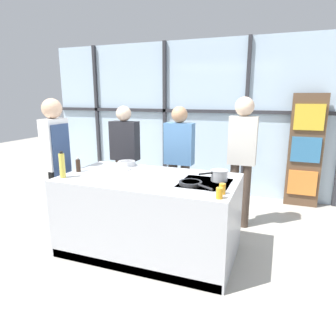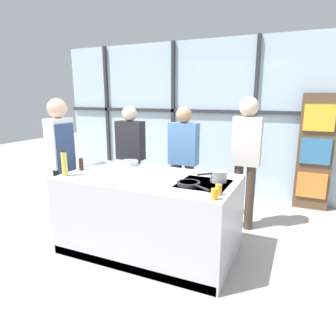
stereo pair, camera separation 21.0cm
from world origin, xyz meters
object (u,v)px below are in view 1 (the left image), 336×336
chef (57,156)px  oil_bottle (62,165)px  spectator_center_left (179,156)px  mixing_bowl (126,163)px  juice_glass_near (219,193)px  juice_glass_far (222,189)px  spectator_far_left (125,153)px  pepper_grinder (78,165)px  white_plate (121,169)px  spectator_center_right (242,152)px  saucepan (219,175)px  frying_pan (191,183)px

chef → oil_bottle: size_ratio=5.91×
spectator_center_left → mixing_bowl: size_ratio=7.28×
spectator_center_left → juice_glass_near: 1.78m
juice_glass_far → spectator_center_left: bearing=122.9°
spectator_far_left → pepper_grinder: 1.16m
mixing_bowl → white_plate: bearing=-78.6°
mixing_bowl → pepper_grinder: (-0.40, -0.49, 0.05)m
mixing_bowl → juice_glass_far: juice_glass_far is taller
spectator_far_left → oil_bottle: spectator_far_left is taller
pepper_grinder → mixing_bowl: bearing=50.6°
spectator_far_left → mixing_bowl: bearing=120.1°
spectator_center_right → saucepan: bearing=83.1°
pepper_grinder → juice_glass_near: size_ratio=1.78×
saucepan → juice_glass_near: saucepan is taller
saucepan → mixing_bowl: 1.32m
white_plate → juice_glass_near: size_ratio=2.35×
spectator_center_left → juice_glass_near: (0.90, -1.53, 0.01)m
saucepan → pepper_grinder: (-1.69, -0.20, 0.01)m
spectator_far_left → saucepan: spectator_far_left is taller
chef → spectator_center_left: 1.69m
chef → juice_glass_near: chef is taller
spectator_far_left → spectator_center_left: size_ratio=1.00×
oil_bottle → juice_glass_far: 1.80m
spectator_far_left → saucepan: size_ratio=5.94×
white_plate → oil_bottle: oil_bottle is taller
spectator_center_left → juice_glass_near: size_ratio=16.54×
mixing_bowl → juice_glass_near: bearing=-31.4°
white_plate → juice_glass_far: 1.45m
mixing_bowl → juice_glass_far: (1.41, -0.72, 0.02)m
spectator_far_left → saucepan: 1.94m
spectator_center_left → white_plate: 1.00m
mixing_bowl → spectator_center_left: bearing=52.8°
spectator_center_right → juice_glass_near: spectator_center_right is taller
chef → white_plate: (0.84, 0.18, -0.14)m
spectator_center_right → saucepan: spectator_center_right is taller
mixing_bowl → juice_glass_near: size_ratio=2.27×
spectator_far_left → frying_pan: (1.44, -1.21, -0.01)m
spectator_center_right → frying_pan: (-0.36, -1.21, -0.14)m
frying_pan → chef: bearing=175.4°
saucepan → white_plate: (-1.25, 0.07, -0.06)m
white_plate → chef: bearing=-168.2°
saucepan → spectator_center_left: bearing=129.1°
spectator_far_left → white_plate: spectator_far_left is taller
oil_bottle → pepper_grinder: bearing=92.0°
spectator_far_left → spectator_center_right: size_ratio=0.92×
spectator_center_right → spectator_far_left: bearing=0.0°
spectator_center_right → juice_glass_near: bearing=90.0°
white_plate → juice_glass_near: bearing=-25.2°
juice_glass_near → mixing_bowl: bearing=148.6°
juice_glass_near → spectator_far_left: bearing=139.6°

